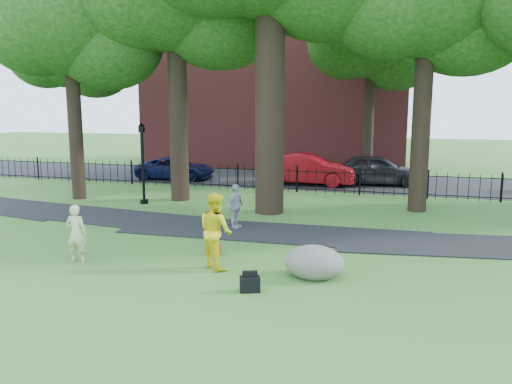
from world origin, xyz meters
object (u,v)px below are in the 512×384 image
(boulder, at_px, (314,260))
(red_sedan, at_px, (308,169))
(man, at_px, (216,231))
(lamppost, at_px, (143,164))
(woman, at_px, (76,233))

(boulder, xyz_separation_m, red_sedan, (-2.94, 14.42, 0.41))
(man, bearing_deg, lamppost, -11.90)
(red_sedan, bearing_deg, lamppost, 141.66)
(woman, xyz_separation_m, red_sedan, (3.30, 14.95, 0.07))
(woman, bearing_deg, red_sedan, -110.69)
(boulder, bearing_deg, woman, -175.22)
(man, height_order, boulder, man)
(woman, xyz_separation_m, lamppost, (-2.37, 7.75, 0.91))
(lamppost, height_order, red_sedan, lamppost)
(lamppost, bearing_deg, boulder, -48.72)
(man, xyz_separation_m, red_sedan, (-0.43, 14.41, -0.14))
(woman, bearing_deg, lamppost, -81.24)
(woman, distance_m, man, 3.77)
(man, bearing_deg, boulder, -142.41)
(boulder, bearing_deg, lamppost, 139.99)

